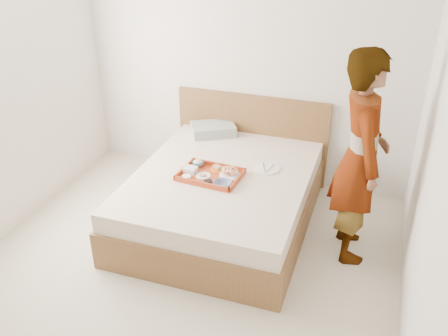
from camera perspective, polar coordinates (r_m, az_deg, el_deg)
ground at (r=4.08m, az=-6.16°, el=-13.56°), size 3.50×4.00×0.01m
wall_back at (r=5.10m, az=2.54°, el=12.34°), size 3.50×0.01×2.60m
wall_right at (r=3.08m, az=23.57°, el=-1.57°), size 0.01×4.00×2.60m
bed at (r=4.63m, az=-0.19°, el=-3.53°), size 1.65×2.00×0.53m
headboard at (r=5.34m, az=3.21°, el=3.63°), size 1.65×0.06×0.95m
pillow at (r=5.26m, az=-1.26°, el=4.53°), size 0.55×0.49×0.11m
tray at (r=4.43m, az=-1.60°, el=-0.76°), size 0.57×0.44×0.05m
prawn_plate at (r=4.42m, az=0.65°, el=-0.87°), size 0.20×0.20×0.01m
navy_bowl_big at (r=4.27m, az=-0.17°, el=-1.86°), size 0.17×0.17×0.04m
sauce_dish at (r=4.30m, az=-1.85°, el=-1.68°), size 0.09×0.09×0.03m
meat_plate at (r=4.42m, az=-2.45°, el=-0.91°), size 0.14×0.14×0.01m
bread_plate at (r=4.52m, az=-0.71°, el=-0.16°), size 0.14×0.14×0.01m
salad_bowl at (r=4.59m, az=-3.03°, el=0.47°), size 0.13×0.13×0.04m
plastic_tub at (r=4.49m, az=-3.92°, el=-0.21°), size 0.12×0.10×0.05m
cheese_round at (r=4.39m, az=-4.38°, el=-1.07°), size 0.09×0.09×0.03m
dinner_plate at (r=4.58m, az=5.03°, el=-0.08°), size 0.23×0.23×0.01m
person at (r=4.10m, az=15.52°, el=1.10°), size 0.59×0.75×1.81m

